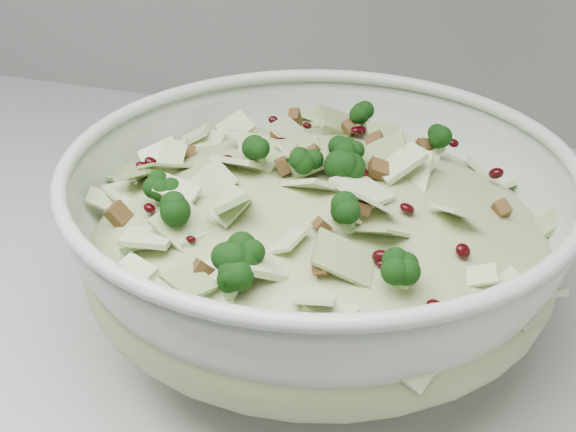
# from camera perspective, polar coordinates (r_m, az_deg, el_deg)

# --- Properties ---
(mixing_bowl) EXTENTS (0.34, 0.34, 0.14)m
(mixing_bowl) POSITION_cam_1_polar(r_m,az_deg,el_deg) (0.54, 2.17, -2.07)
(mixing_bowl) COLOR silver
(mixing_bowl) RESTS_ON counter
(salad) EXTENTS (0.35, 0.35, 0.14)m
(salad) POSITION_cam_1_polar(r_m,az_deg,el_deg) (0.53, 2.21, -0.07)
(salad) COLOR #B5BC81
(salad) RESTS_ON mixing_bowl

